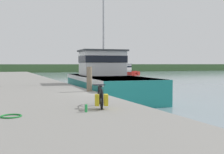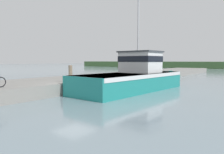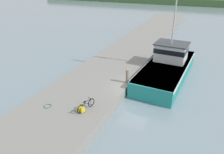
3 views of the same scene
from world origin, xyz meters
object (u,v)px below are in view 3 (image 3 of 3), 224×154
object	(u,v)px
fishing_boat_main	(168,66)
mooring_post	(127,76)
bicycle_touring	(84,107)
water_bottle_on_curb	(71,112)

from	to	relation	value
fishing_boat_main	mooring_post	xyz separation A→B (m)	(-2.67, -4.78, 0.38)
bicycle_touring	water_bottle_on_curb	size ratio (longest dim) A/B	7.33
fishing_boat_main	bicycle_touring	size ratio (longest dim) A/B	7.91
bicycle_touring	water_bottle_on_curb	world-z (taller)	bicycle_touring
bicycle_touring	mooring_post	world-z (taller)	mooring_post
fishing_boat_main	mooring_post	world-z (taller)	fishing_boat_main
fishing_boat_main	water_bottle_on_curb	world-z (taller)	fishing_boat_main
bicycle_touring	mooring_post	bearing A→B (deg)	91.35
bicycle_touring	mooring_post	distance (m)	5.48
bicycle_touring	water_bottle_on_curb	distance (m)	0.96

